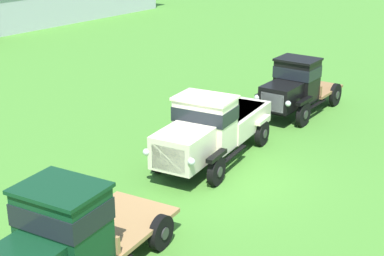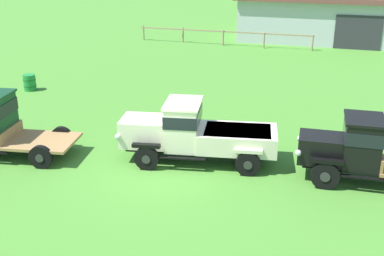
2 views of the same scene
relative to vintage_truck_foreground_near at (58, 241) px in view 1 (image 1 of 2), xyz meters
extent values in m
plane|color=#47842D|center=(6.39, 0.56, -1.16)|extent=(240.00, 240.00, 0.00)
cylinder|color=black|center=(2.44, -0.54, -0.75)|extent=(0.84, 0.31, 0.82)
cylinder|color=#2D2D2D|center=(2.46, -0.66, -0.75)|extent=(0.29, 0.07, 0.29)
cylinder|color=black|center=(2.18, 1.23, -0.75)|extent=(0.84, 0.31, 0.82)
cylinder|color=#2D2D2D|center=(2.16, 1.34, -0.75)|extent=(0.29, 0.07, 0.29)
cube|color=black|center=(0.56, 0.08, -0.67)|extent=(4.88, 1.68, 0.12)
cube|color=#0F381E|center=(0.18, 0.03, 0.21)|extent=(1.44, 1.74, 1.63)
cube|color=black|center=(0.18, 0.03, 0.57)|extent=(1.49, 1.78, 0.46)
cube|color=#0F381E|center=(0.18, 0.03, 1.06)|extent=(1.57, 1.83, 0.08)
cube|color=black|center=(0.17, 0.91, -0.69)|extent=(1.71, 0.39, 0.05)
cube|color=#9E7547|center=(1.96, 0.29, -0.56)|extent=(2.61, 2.16, 0.10)
cube|color=#9E7547|center=(0.82, 0.12, -0.33)|extent=(0.33, 1.70, 0.44)
cylinder|color=black|center=(5.92, 0.39, -0.74)|extent=(0.85, 0.33, 0.83)
cylinder|color=#2D2D2D|center=(5.93, 0.28, -0.74)|extent=(0.29, 0.08, 0.29)
cylinder|color=black|center=(5.61, 2.23, -0.74)|extent=(0.85, 0.33, 0.83)
cylinder|color=#2D2D2D|center=(5.60, 2.34, -0.74)|extent=(0.29, 0.08, 0.29)
cylinder|color=black|center=(9.26, 0.94, -0.74)|extent=(0.85, 0.33, 0.83)
cylinder|color=#2D2D2D|center=(9.28, 0.83, -0.74)|extent=(0.29, 0.08, 0.29)
cylinder|color=black|center=(8.96, 2.78, -0.74)|extent=(0.85, 0.33, 0.83)
cylinder|color=#2D2D2D|center=(8.94, 2.89, -0.74)|extent=(0.29, 0.08, 0.29)
cube|color=black|center=(7.38, 1.57, -0.66)|extent=(5.05, 1.81, 0.12)
cube|color=beige|center=(5.52, 1.27, -0.13)|extent=(1.81, 1.55, 0.94)
cube|color=silver|center=(4.75, 1.14, -0.18)|extent=(0.23, 1.02, 0.71)
sphere|color=silver|center=(4.86, 0.45, -0.11)|extent=(0.20, 0.20, 0.20)
sphere|color=silver|center=(4.63, 1.83, -0.11)|extent=(0.20, 0.20, 0.20)
cube|color=black|center=(5.92, 0.39, -0.28)|extent=(0.97, 0.35, 0.12)
cube|color=black|center=(5.61, 2.23, -0.28)|extent=(0.97, 0.35, 0.12)
cube|color=beige|center=(6.86, 1.49, 0.16)|extent=(1.34, 1.79, 1.51)
cube|color=black|center=(6.86, 1.49, 0.50)|extent=(1.39, 1.84, 0.42)
cube|color=beige|center=(6.86, 1.49, 0.95)|extent=(1.46, 1.89, 0.08)
cube|color=black|center=(7.12, 0.61, -0.68)|extent=(1.53, 0.39, 0.05)
cube|color=black|center=(6.82, 2.41, -0.68)|extent=(1.53, 0.39, 0.05)
cube|color=beige|center=(8.72, 1.79, -0.26)|extent=(2.90, 2.12, 0.68)
cube|color=black|center=(8.72, 1.79, 0.05)|extent=(2.44, 1.80, 0.06)
cube|color=beige|center=(9.26, 0.94, -0.28)|extent=(0.93, 0.34, 0.12)
cube|color=beige|center=(8.96, 2.78, -0.28)|extent=(0.93, 0.34, 0.12)
cylinder|color=black|center=(11.72, 0.72, -0.71)|extent=(0.90, 0.20, 0.89)
cylinder|color=#2D2D2D|center=(11.73, 0.63, -0.71)|extent=(0.31, 0.04, 0.31)
cylinder|color=black|center=(11.65, 2.34, -0.71)|extent=(0.90, 0.20, 0.89)
cylinder|color=#2D2D2D|center=(11.65, 2.44, -0.71)|extent=(0.31, 0.04, 0.31)
cylinder|color=black|center=(14.64, 0.85, -0.71)|extent=(0.90, 0.20, 0.89)
cylinder|color=#2D2D2D|center=(14.64, 0.75, -0.71)|extent=(0.31, 0.04, 0.31)
cylinder|color=black|center=(14.57, 2.46, -0.71)|extent=(0.90, 0.20, 0.89)
cylinder|color=#2D2D2D|center=(14.56, 2.56, -0.71)|extent=(0.31, 0.04, 0.31)
cube|color=black|center=(13.06, 1.59, -0.63)|extent=(4.21, 1.07, 0.12)
cube|color=black|center=(11.48, 1.52, -0.14)|extent=(1.43, 1.19, 0.86)
cube|color=silver|center=(10.82, 1.49, -0.18)|extent=(0.10, 0.89, 0.64)
sphere|color=silver|center=(10.84, 0.89, -0.12)|extent=(0.20, 0.20, 0.20)
sphere|color=silver|center=(10.78, 2.10, -0.12)|extent=(0.20, 0.20, 0.20)
cube|color=black|center=(11.72, 0.72, -0.21)|extent=(1.03, 0.24, 0.12)
cube|color=black|center=(11.65, 2.34, -0.21)|extent=(1.03, 0.24, 0.12)
cube|color=black|center=(12.71, 1.57, 0.18)|extent=(1.15, 1.47, 1.50)
cube|color=black|center=(12.71, 1.57, 0.52)|extent=(1.19, 1.50, 0.42)
cube|color=black|center=(12.71, 1.57, 0.97)|extent=(1.26, 1.54, 0.08)
cube|color=black|center=(12.85, 0.79, -0.65)|extent=(1.53, 0.21, 0.05)
cube|color=black|center=(12.79, 2.37, -0.65)|extent=(1.53, 0.21, 0.05)
cube|color=olive|center=(14.29, 1.64, -0.52)|extent=(2.15, 1.74, 0.10)
cube|color=olive|center=(13.29, 1.60, -0.29)|extent=(0.15, 1.54, 0.44)
camera|label=1|loc=(-6.33, -8.18, 6.03)|focal=55.00mm
camera|label=2|loc=(11.63, -13.24, 6.06)|focal=45.00mm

